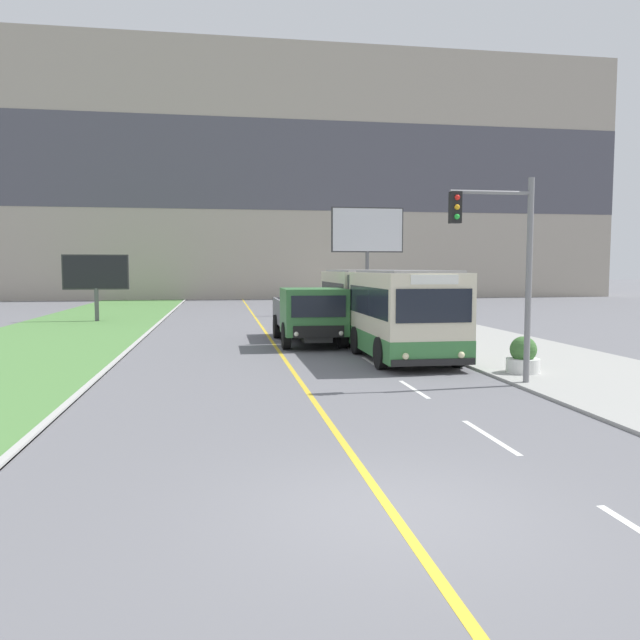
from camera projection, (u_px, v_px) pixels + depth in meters
ground_plane at (392, 513)px, 7.92m from camera, size 300.00×300.00×0.00m
lane_marking_centre at (382, 465)px, 9.83m from camera, size 2.88×140.00×0.01m
apartment_block_background at (240, 176)px, 65.09m from camera, size 80.00×8.04×25.46m
city_bus at (380, 309)px, 24.12m from camera, size 2.75×12.57×3.04m
dump_truck at (310, 316)px, 25.14m from camera, size 2.50×6.88×2.32m
traffic_light_mast at (505, 253)px, 16.17m from camera, size 2.28×0.32×5.44m
billboard_large at (367, 234)px, 41.50m from camera, size 4.87×0.24×7.14m
billboard_small at (96, 274)px, 36.27m from camera, size 3.73×0.24×3.90m
planter_round_near at (523, 357)px, 18.07m from camera, size 0.96×0.96×1.06m
planter_round_second at (453, 336)px, 23.46m from camera, size 0.92×0.92×1.06m
planter_round_third at (411, 323)px, 28.86m from camera, size 1.04×1.04×1.11m
planter_round_far at (382, 315)px, 34.27m from camera, size 0.99×0.99×1.08m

